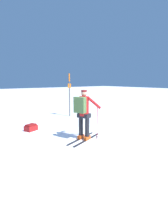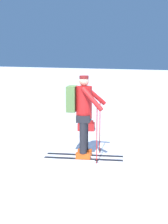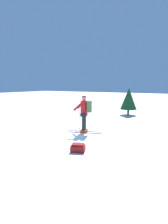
# 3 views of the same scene
# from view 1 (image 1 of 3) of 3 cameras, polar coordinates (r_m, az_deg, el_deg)

# --- Properties ---
(ground_plane) EXTENTS (80.00, 80.00, 0.00)m
(ground_plane) POSITION_cam_1_polar(r_m,az_deg,el_deg) (6.14, 3.92, -8.95)
(ground_plane) COLOR white
(skier) EXTENTS (1.00, 1.65, 1.71)m
(skier) POSITION_cam_1_polar(r_m,az_deg,el_deg) (5.88, -0.19, 0.23)
(skier) COLOR black
(skier) RESTS_ON ground_plane
(dropped_backpack) EXTENTS (0.48, 0.56, 0.27)m
(dropped_backpack) POSITION_cam_1_polar(r_m,az_deg,el_deg) (7.45, -16.93, -4.89)
(dropped_backpack) COLOR maroon
(dropped_backpack) RESTS_ON ground_plane
(trail_marker) EXTENTS (0.09, 0.24, 2.39)m
(trail_marker) POSITION_cam_1_polar(r_m,az_deg,el_deg) (9.79, -4.78, 6.79)
(trail_marker) COLOR #4C4C51
(trail_marker) RESTS_ON ground_plane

